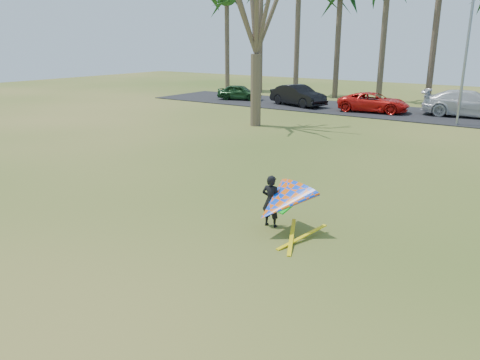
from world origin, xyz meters
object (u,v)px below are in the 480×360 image
Objects in this scene: car_3 at (469,104)px; kite_flyer at (280,203)px; bare_tree_left at (257,4)px; streetlight at (470,49)px; car_0 at (240,92)px; car_1 at (298,95)px; car_2 at (373,102)px.

kite_flyer is at bearing 173.95° from car_3.
bare_tree_left is 12.58m from streetlight.
car_1 is at bearing -111.44° from car_0.
kite_flyer is at bearing -135.18° from car_1.
car_2 is at bearing 66.51° from bare_tree_left.
car_3 is at bearing -103.00° from car_0.
kite_flyer is (5.58, -22.56, 0.10)m from car_2.
bare_tree_left is 2.02× the size of car_1.
streetlight is at bearing -82.00° from car_1.
streetlight is 20.71m from kite_flyer.
car_3 reaches higher than car_0.
streetlight is 3.35× the size of kite_flyer.
car_3 is at bearing -64.57° from car_1.
streetlight is 1.64× the size of car_2.
bare_tree_left is 15.80m from car_3.
bare_tree_left is 11.76m from car_2.
car_3 is at bearing -83.14° from car_2.
car_2 is at bearing 160.58° from streetlight.
car_0 is 28.79m from kite_flyer.
car_1 is at bearing 83.78° from car_2.
car_1 is 12.07m from car_3.
kite_flyer is at bearing -54.44° from bare_tree_left.
car_0 is at bearing 172.03° from streetlight.
car_3 is (11.95, 1.66, 0.07)m from car_1.
car_1 is 0.81× the size of car_3.
streetlight is 18.60m from car_0.
streetlight is at bearing 88.33° from kite_flyer.
bare_tree_left reaches higher than car_2.
streetlight is at bearing -114.74° from car_0.
car_3 is at bearing 89.07° from kite_flyer.
streetlight reaches higher than car_1.
car_0 is 17.88m from car_3.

